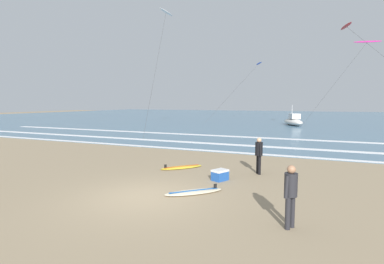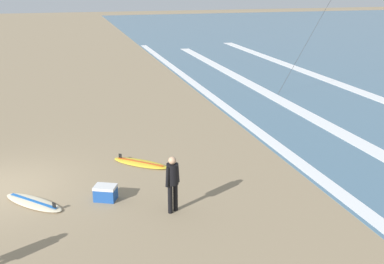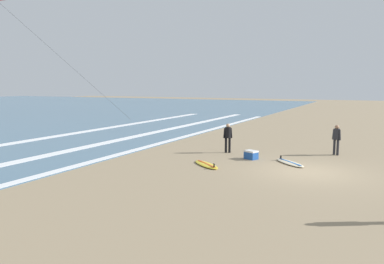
{
  "view_description": "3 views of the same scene",
  "coord_description": "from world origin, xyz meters",
  "px_view_note": "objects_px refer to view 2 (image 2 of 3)",
  "views": [
    {
      "loc": [
        5.34,
        -8.31,
        3.14
      ],
      "look_at": [
        -1.11,
        6.5,
        1.52
      ],
      "focal_mm": 28.22,
      "sensor_mm": 36.0,
      "label": 1
    },
    {
      "loc": [
        13.75,
        2.16,
        6.02
      ],
      "look_at": [
        -0.65,
        6.22,
        1.03
      ],
      "focal_mm": 42.93,
      "sensor_mm": 36.0,
      "label": 2
    },
    {
      "loc": [
        -16.64,
        -2.58,
        3.73
      ],
      "look_at": [
        0.04,
        5.51,
        1.41
      ],
      "focal_mm": 35.95,
      "sensor_mm": 36.0,
      "label": 3
    }
  ],
  "objects_px": {
    "surfboard_near_water": "(140,163)",
    "cooler_box": "(105,193)",
    "surfer_right_near": "(173,179)",
    "surfboard_right_spare": "(34,202)"
  },
  "relations": [
    {
      "from": "cooler_box",
      "to": "surfboard_right_spare",
      "type": "bearing_deg",
      "value": -98.36
    },
    {
      "from": "surfboard_near_water",
      "to": "surfboard_right_spare",
      "type": "bearing_deg",
      "value": -58.45
    },
    {
      "from": "surfboard_right_spare",
      "to": "surfboard_near_water",
      "type": "bearing_deg",
      "value": 121.55
    },
    {
      "from": "surfboard_near_water",
      "to": "cooler_box",
      "type": "xyz_separation_m",
      "value": [
        2.37,
        -1.4,
        0.18
      ]
    },
    {
      "from": "surfboard_right_spare",
      "to": "surfboard_near_water",
      "type": "xyz_separation_m",
      "value": [
        -2.08,
        3.39,
        0.0
      ]
    },
    {
      "from": "surfboard_right_spare",
      "to": "surfboard_near_water",
      "type": "height_order",
      "value": "same"
    },
    {
      "from": "surfer_right_near",
      "to": "surfboard_right_spare",
      "type": "xyz_separation_m",
      "value": [
        -1.49,
        -3.68,
        -0.91
      ]
    },
    {
      "from": "surfboard_near_water",
      "to": "surfer_right_near",
      "type": "bearing_deg",
      "value": 4.67
    },
    {
      "from": "surfer_right_near",
      "to": "surfboard_right_spare",
      "type": "bearing_deg",
      "value": -112.07
    },
    {
      "from": "surfboard_right_spare",
      "to": "cooler_box",
      "type": "relative_size",
      "value": 2.59
    }
  ]
}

